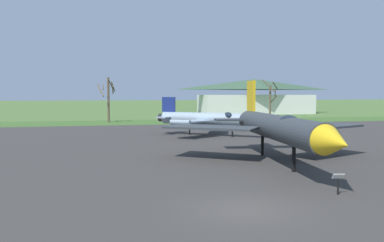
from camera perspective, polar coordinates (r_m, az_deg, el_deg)
name	(u,v)px	position (r m, az deg, el deg)	size (l,w,h in m)	color
ground_plane	(242,210)	(16.85, 7.14, -12.46)	(600.00, 600.00, 0.00)	#4C6B33
asphalt_apron	(170,151)	(33.23, -3.11, -4.30)	(97.00, 57.45, 0.05)	#383533
grass_verge_strip	(135,122)	(67.54, -8.13, -0.20)	(157.00, 12.00, 0.06)	#3C5F28
jet_fighter_front_left	(212,119)	(44.97, 2.87, 0.33)	(12.20, 10.76, 4.39)	#8EA3B2
info_placard_front_left	(288,135)	(40.92, 13.44, -1.93)	(0.52, 0.34, 1.13)	black
jet_fighter_rear_center	(278,127)	(27.65, 12.04, -0.88)	(15.30, 17.97, 5.84)	#33383D
info_placard_rear_center	(338,182)	(20.08, 19.99, -8.07)	(0.58, 0.31, 1.04)	black
bare_tree_left_of_center	(108,97)	(67.98, -11.82, 3.35)	(3.05, 2.75, 7.48)	brown
bare_tree_center	(271,99)	(78.61, 11.09, 3.10)	(3.25, 2.94, 7.48)	brown
visitor_building	(255,97)	(100.54, 8.85, 3.44)	(28.39, 14.13, 8.43)	silver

